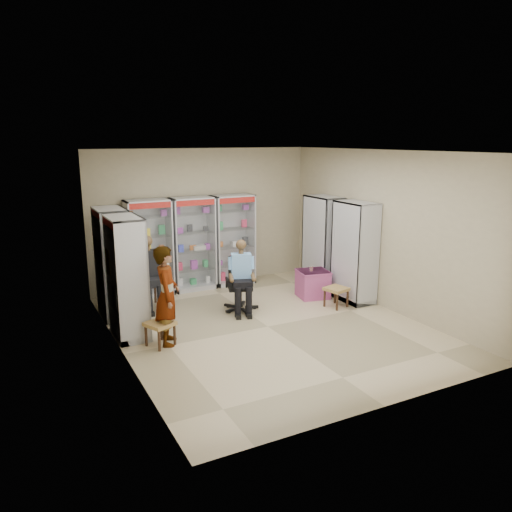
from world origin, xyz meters
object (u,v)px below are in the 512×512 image
cabinet_right_far (323,242)px  cabinet_left_far (113,263)px  cabinet_back_left (149,248)px  office_chair (240,284)px  cabinet_back_right (233,240)px  woven_stool_a (336,297)px  seated_shopkeeper (241,278)px  standing_man (167,296)px  pink_trunk (313,284)px  cabinet_left_near (127,278)px  woven_stool_b (160,334)px  cabinet_back_mid (193,244)px  cabinet_right_near (355,252)px  wooden_chair (148,283)px

cabinet_right_far → cabinet_left_far: size_ratio=1.00×
cabinet_back_left → office_chair: bearing=-53.7°
cabinet_back_right → woven_stool_a: bearing=-65.8°
cabinet_back_left → cabinet_left_far: bearing=-135.0°
seated_shopkeeper → cabinet_left_far: bearing=178.8°
cabinet_left_far → standing_man: 1.78m
cabinet_right_far → office_chair: size_ratio=1.97×
pink_trunk → cabinet_back_right: bearing=121.3°
cabinet_left_near → woven_stool_a: cabinet_left_near is taller
pink_trunk → woven_stool_b: pink_trunk is taller
seated_shopkeeper → pink_trunk: (1.67, 0.07, -0.37)m
cabinet_left_far → seated_shopkeeper: (2.18, -0.82, -0.35)m
woven_stool_b → standing_man: standing_man is taller
cabinet_back_mid → cabinet_left_far: 2.10m
cabinet_back_right → office_chair: (-0.65, -1.70, -0.49)m
cabinet_back_left → cabinet_right_near: (3.53, -2.23, 0.00)m
cabinet_right_near → cabinet_left_far: bearing=73.7°
woven_stool_b → standing_man: 0.62m
cabinet_back_mid → office_chair: (0.30, -1.70, -0.49)m
cabinet_back_mid → cabinet_right_far: same height
cabinet_back_right → office_chair: bearing=-110.7°
wooden_chair → cabinet_back_mid: bearing=31.3°
cabinet_back_mid → cabinet_left_near: bearing=-132.8°
cabinet_back_mid → woven_stool_b: 3.18m
cabinet_back_mid → woven_stool_b: cabinet_back_mid is taller
cabinet_right_far → woven_stool_b: 4.48m
cabinet_back_left → standing_man: 2.68m
seated_shopkeeper → woven_stool_a: (1.73, -0.66, -0.45)m
wooden_chair → pink_trunk: wooden_chair is taller
cabinet_left_near → office_chair: 2.26m
cabinet_left_near → office_chair: bearing=98.5°
cabinet_back_left → wooden_chair: size_ratio=2.13×
wooden_chair → woven_stool_a: size_ratio=2.41×
seated_shopkeeper → pink_trunk: size_ratio=2.22×
cabinet_right_far → cabinet_right_near: (0.00, -1.10, 0.00)m
cabinet_right_far → cabinet_back_mid: bearing=66.3°
cabinet_left_far → woven_stool_b: bearing=10.8°
cabinet_back_mid → standing_man: bearing=-118.1°
woven_stool_a → cabinet_right_far: bearing=66.9°
cabinet_back_mid → cabinet_back_right: same height
cabinet_back_right → woven_stool_b: (-2.50, -2.66, -0.80)m
cabinet_left_near → woven_stool_a: (3.91, -0.38, -0.80)m
cabinet_right_far → cabinet_left_far: (-4.46, 0.20, 0.00)m
cabinet_back_right → cabinet_left_far: (-2.83, -0.93, 0.00)m
cabinet_back_left → wooden_chair: (-0.25, -0.73, -0.53)m
cabinet_back_mid → wooden_chair: bearing=-148.7°
cabinet_left_far → cabinet_left_near: (0.00, -1.10, 0.00)m
woven_stool_a → woven_stool_b: 3.59m
cabinet_left_far → pink_trunk: cabinet_left_far is taller
standing_man → cabinet_left_far: bearing=36.5°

